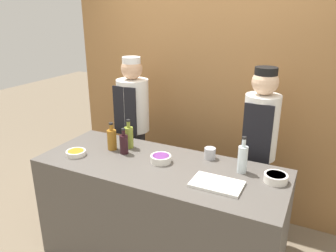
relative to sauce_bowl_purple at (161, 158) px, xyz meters
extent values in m
cube|color=olive|center=(0.01, 1.10, 0.23)|extent=(3.12, 0.18, 2.40)
cube|color=#514C47|center=(0.01, -0.05, -0.50)|extent=(2.01, 0.79, 0.93)
cylinder|color=white|center=(0.00, 0.00, 0.00)|extent=(0.17, 0.17, 0.06)
cylinder|color=#703384|center=(0.00, 0.00, 0.02)|extent=(0.14, 0.14, 0.02)
cylinder|color=white|center=(0.89, 0.08, 0.00)|extent=(0.17, 0.17, 0.06)
cylinder|color=silver|center=(0.89, 0.08, 0.02)|extent=(0.14, 0.14, 0.02)
cylinder|color=white|center=(-0.71, -0.20, -0.01)|extent=(0.17, 0.17, 0.04)
cylinder|color=orange|center=(-0.71, -0.20, 0.00)|extent=(0.14, 0.14, 0.01)
cube|color=white|center=(0.53, -0.15, -0.02)|extent=(0.36, 0.23, 0.02)
cylinder|color=olive|center=(-0.40, 0.14, 0.06)|extent=(0.08, 0.08, 0.19)
cylinder|color=olive|center=(-0.40, 0.14, 0.19)|extent=(0.03, 0.03, 0.06)
cylinder|color=black|center=(-0.40, 0.14, 0.22)|extent=(0.04, 0.04, 0.02)
cylinder|color=silver|center=(0.63, 0.13, 0.07)|extent=(0.07, 0.07, 0.21)
cylinder|color=silver|center=(0.63, 0.13, 0.21)|extent=(0.03, 0.03, 0.06)
cylinder|color=black|center=(0.63, 0.13, 0.25)|extent=(0.03, 0.03, 0.02)
cylinder|color=black|center=(-0.36, 0.01, 0.05)|extent=(0.07, 0.07, 0.16)
cylinder|color=black|center=(-0.36, 0.01, 0.16)|extent=(0.03, 0.03, 0.05)
cylinder|color=black|center=(-0.36, 0.01, 0.19)|extent=(0.03, 0.03, 0.01)
cylinder|color=#9E661E|center=(-0.51, 0.04, 0.06)|extent=(0.08, 0.08, 0.18)
cylinder|color=#9E661E|center=(-0.51, 0.04, 0.17)|extent=(0.03, 0.03, 0.05)
cylinder|color=black|center=(-0.51, 0.04, 0.21)|extent=(0.04, 0.04, 0.01)
cylinder|color=#B7B7BC|center=(0.33, 0.24, 0.01)|extent=(0.09, 0.09, 0.09)
cylinder|color=#28282D|center=(-0.64, 0.60, -0.51)|extent=(0.23, 0.23, 0.91)
cylinder|color=white|center=(-0.64, 0.60, 0.21)|extent=(0.32, 0.32, 0.54)
cube|color=black|center=(-0.64, 0.45, 0.19)|extent=(0.26, 0.02, 0.50)
sphere|color=tan|center=(-0.64, 0.60, 0.59)|extent=(0.21, 0.21, 0.21)
cylinder|color=white|center=(-0.64, 0.60, 0.67)|extent=(0.18, 0.18, 0.07)
cylinder|color=#28282D|center=(0.66, 0.60, -0.53)|extent=(0.22, 0.22, 0.87)
cylinder|color=white|center=(0.66, 0.60, 0.18)|extent=(0.30, 0.30, 0.57)
cube|color=black|center=(0.66, 0.46, 0.16)|extent=(0.24, 0.02, 0.52)
sphere|color=beige|center=(0.66, 0.60, 0.58)|extent=(0.22, 0.22, 0.22)
cylinder|color=black|center=(0.66, 0.60, 0.66)|extent=(0.19, 0.19, 0.08)
camera|label=1|loc=(1.13, -2.13, 1.14)|focal=35.00mm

